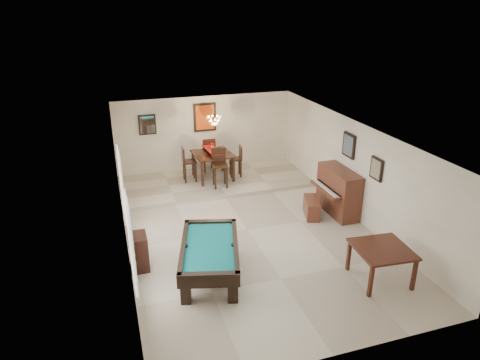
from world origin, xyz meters
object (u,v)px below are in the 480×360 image
flower_vase (212,146)px  dining_chair_north (208,154)px  upright_piano (334,192)px  pool_table (210,261)px  chandelier (214,117)px  piano_bench (311,208)px  apothecary_chest (139,252)px  dining_chair_east (235,161)px  dining_chair_west (189,164)px  square_table (380,264)px  dining_chair_south (220,168)px  dining_table (213,164)px

flower_vase → dining_chair_north: 0.89m
dining_chair_north → upright_piano: bearing=121.4°
pool_table → chandelier: (1.39, 4.87, 1.84)m
piano_bench → apothecary_chest: apothecary_chest is taller
apothecary_chest → dining_chair_east: dining_chair_east is taller
pool_table → dining_chair_north: bearing=91.6°
dining_chair_west → apothecary_chest: bearing=157.5°
piano_bench → flower_vase: flower_vase is taller
square_table → flower_vase: 6.65m
piano_bench → apothecary_chest: 4.85m
piano_bench → dining_chair_south: 3.15m
square_table → dining_chair_east: bearing=101.1°
square_table → apothecary_chest: 5.13m
upright_piano → chandelier: size_ratio=2.54×
piano_bench → dining_chair_east: (-1.20, 3.16, 0.39)m
piano_bench → dining_table: 3.76m
upright_piano → apothecary_chest: (-5.33, -1.10, -0.23)m
pool_table → dining_chair_east: dining_chair_east is taller
dining_chair_west → dining_chair_east: size_ratio=1.11×
apothecary_chest → dining_chair_west: (1.99, 4.34, 0.28)m
square_table → chandelier: chandelier is taller
dining_chair_north → dining_chair_east: (0.74, -0.75, -0.08)m
apothecary_chest → dining_chair_west: dining_chair_west is taller
upright_piano → dining_chair_south: bearing=135.6°
piano_bench → pool_table: bearing=-150.3°
upright_piano → dining_chair_north: dining_chair_north is taller
pool_table → flower_vase: 5.33m
square_table → upright_piano: (0.59, 3.07, 0.26)m
flower_vase → square_table: bearing=-72.5°
dining_chair_north → dining_chair_east: bearing=133.1°
flower_vase → dining_chair_north: (0.02, 0.73, -0.52)m
dining_chair_north → dining_chair_west: size_ratio=1.04×
apothecary_chest → chandelier: (2.78, 4.11, 1.80)m
square_table → flower_vase: (-1.99, 6.29, 0.84)m
pool_table → dining_chair_west: 5.14m
pool_table → apothecary_chest: 1.58m
upright_piano → dining_chair_east: upright_piano is taller
square_table → dining_chair_east: (-1.23, 6.27, 0.25)m
apothecary_chest → dining_chair_north: 5.77m
pool_table → dining_table: dining_table is taller
chandelier → pool_table: bearing=-105.9°
dining_chair_east → dining_chair_south: bearing=-37.7°
pool_table → dining_chair_south: dining_chair_south is taller
pool_table → dining_chair_east: (2.12, 5.06, 0.27)m
square_table → dining_chair_west: size_ratio=0.97×
apothecary_chest → chandelier: 5.28m
dining_chair_north → dining_chair_east: 1.06m
flower_vase → dining_chair_west: flower_vase is taller
upright_piano → dining_chair_east: bearing=119.6°
dining_table → dining_chair_west: dining_chair_west is taller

